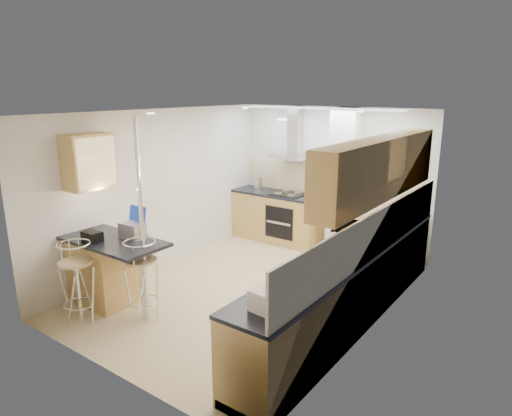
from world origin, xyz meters
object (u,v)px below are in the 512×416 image
Objects in this scene: microwave at (353,240)px; bread_bin at (273,298)px; laptop at (133,230)px; bar_stool_near at (78,282)px; bar_stool_end at (142,280)px.

bread_bin is (0.01, -1.68, -0.07)m from microwave.
microwave reaches higher than laptop.
bar_stool_near is 1.00× the size of bar_stool_end.
microwave is 2.60m from bar_stool_end.
bread_bin reaches higher than bar_stool_near.
bread_bin is (2.52, -0.52, -0.02)m from laptop.
laptop is 0.80× the size of bread_bin.
bar_stool_end is at bearing 110.81° from microwave.
bar_stool_end is (0.58, 0.50, -0.00)m from bar_stool_near.
bar_stool_near is 2.79m from bread_bin.
microwave is 0.58× the size of bar_stool_near.
microwave is 1.69m from bread_bin.
laptop is 0.67m from bar_stool_end.
laptop is 0.28× the size of bar_stool_near.
microwave is at bearing 95.54° from bread_bin.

